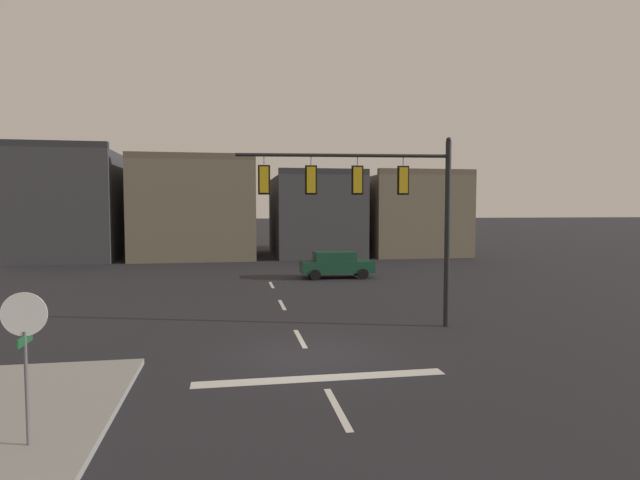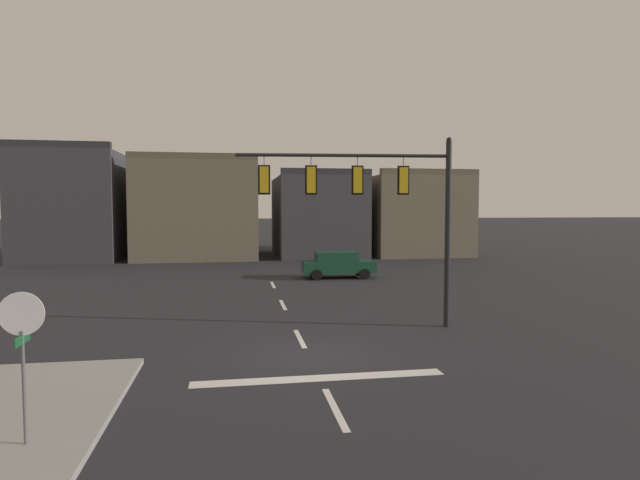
# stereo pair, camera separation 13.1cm
# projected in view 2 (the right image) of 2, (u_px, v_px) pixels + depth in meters

# --- Properties ---
(ground_plane) EXTENTS (400.00, 400.00, 0.00)m
(ground_plane) POSITION_uv_depth(u_px,v_px,m) (308.00, 356.00, 14.95)
(ground_plane) COLOR #232328
(stop_bar_paint) EXTENTS (6.40, 0.50, 0.01)m
(stop_bar_paint) POSITION_uv_depth(u_px,v_px,m) (320.00, 378.00, 12.98)
(stop_bar_paint) COLOR silver
(stop_bar_paint) RESTS_ON ground
(lane_centreline) EXTENTS (0.16, 26.40, 0.01)m
(lane_centreline) POSITION_uv_depth(u_px,v_px,m) (300.00, 338.00, 16.92)
(lane_centreline) COLOR silver
(lane_centreline) RESTS_ON ground
(signal_mast_near_side) EXTENTS (7.55, 0.96, 6.77)m
(signal_mast_near_side) POSITION_uv_depth(u_px,v_px,m) (375.00, 195.00, 18.20)
(signal_mast_near_side) COLOR black
(signal_mast_near_side) RESTS_ON ground
(stop_sign) EXTENTS (0.76, 0.64, 2.83)m
(stop_sign) POSITION_uv_depth(u_px,v_px,m) (22.00, 331.00, 8.92)
(stop_sign) COLOR #56565B
(stop_sign) RESTS_ON ground
(car_lot_nearside) EXTENTS (4.49, 2.00, 1.61)m
(car_lot_nearside) POSITION_uv_depth(u_px,v_px,m) (338.00, 264.00, 31.61)
(car_lot_nearside) COLOR #143D28
(car_lot_nearside) RESTS_ON ground
(building_row) EXTENTS (37.51, 13.96, 9.28)m
(building_row) POSITION_uv_depth(u_px,v_px,m) (240.00, 212.00, 46.75)
(building_row) COLOR #38383D
(building_row) RESTS_ON ground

